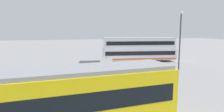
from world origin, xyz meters
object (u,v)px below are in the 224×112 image
info_sign (106,64)px  tram_yellow (10,107)px  pedestrian_near_railing (121,71)px  double_decker_bus (139,49)px  street_lamp (180,39)px

info_sign → tram_yellow: bearing=54.5°
tram_yellow → info_sign: (-6.49, -9.10, 0.01)m
pedestrian_near_railing → info_sign: 1.76m
tram_yellow → info_sign: 11.18m
double_decker_bus → info_sign: bearing=52.5°
pedestrian_near_railing → info_sign: size_ratio=0.70×
tram_yellow → pedestrian_near_railing: 12.18m
street_lamp → tram_yellow: bearing=31.9°
double_decker_bus → pedestrian_near_railing: double_decker_bus is taller
info_sign → double_decker_bus: bearing=-127.5°
tram_yellow → info_sign: size_ratio=6.69×
double_decker_bus → info_sign: double_decker_bus is taller
info_sign → street_lamp: 8.79m
street_lamp → info_sign: bearing=1.4°
info_sign → street_lamp: (-8.44, -0.20, 2.45)m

